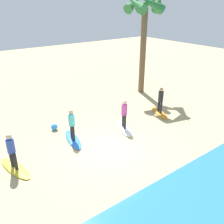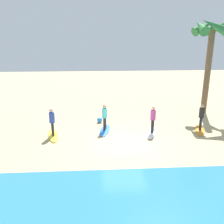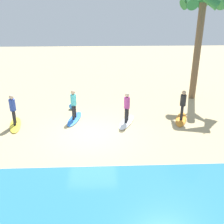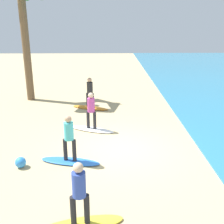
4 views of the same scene
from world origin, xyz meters
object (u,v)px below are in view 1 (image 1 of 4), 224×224
(surfer_yellow, at_px, (11,149))
(palm_tree, at_px, (145,14))
(surfboard_white, at_px, (124,128))
(surfboard_yellow, at_px, (15,168))
(beach_ball, at_px, (54,127))
(surfboard_orange, at_px, (159,113))
(surfer_blue, at_px, (72,122))
(surfboard_blue, at_px, (73,140))
(surfer_orange, at_px, (161,98))
(surfer_white, at_px, (124,112))

(surfer_yellow, xyz_separation_m, palm_tree, (-10.96, -4.10, 4.66))
(surfboard_white, relative_size, surfboard_yellow, 1.00)
(beach_ball, bearing_deg, surfer_yellow, 39.00)
(surfboard_orange, relative_size, surfer_blue, 1.28)
(surfboard_orange, height_order, surfer_blue, surfer_blue)
(surfboard_white, distance_m, surfer_yellow, 6.09)
(surfboard_blue, xyz_separation_m, surfer_blue, (0.00, 0.00, 0.99))
(surfer_orange, distance_m, beach_ball, 6.66)
(surfer_white, relative_size, surfer_blue, 1.00)
(palm_tree, bearing_deg, surfboard_orange, 63.92)
(surfer_orange, relative_size, surfboard_blue, 0.78)
(surfer_blue, bearing_deg, palm_tree, -156.33)
(surfboard_blue, bearing_deg, beach_ball, -158.41)
(surfboard_white, distance_m, surfboard_yellow, 6.01)
(surfboard_orange, relative_size, surfboard_blue, 1.00)
(surfer_orange, bearing_deg, surfboard_white, 4.68)
(surfboard_yellow, xyz_separation_m, surfer_yellow, (-0.00, 0.00, 0.99))
(surfer_blue, height_order, surfboard_yellow, surfer_blue)
(surfboard_orange, xyz_separation_m, surfboard_white, (3.12, 0.26, 0.00))
(palm_tree, bearing_deg, beach_ball, 12.61)
(surfer_orange, relative_size, surfer_blue, 1.00)
(surfer_orange, xyz_separation_m, surfboard_blue, (6.01, -0.31, -0.99))
(surfboard_blue, bearing_deg, palm_tree, 124.74)
(surfboard_orange, relative_size, surfer_yellow, 1.28)
(surfboard_orange, bearing_deg, surfboard_blue, -71.85)
(surfer_white, distance_m, palm_tree, 7.89)
(surfboard_white, relative_size, surfer_blue, 1.28)
(surfer_yellow, bearing_deg, surfboard_yellow, 0.00)
(surfer_orange, distance_m, surfboard_white, 3.28)
(surfboard_orange, xyz_separation_m, surfer_orange, (0.00, 0.00, 0.99))
(surfboard_orange, bearing_deg, surfboard_yellow, -66.71)
(surfboard_white, bearing_deg, surfer_yellow, -67.37)
(surfboard_white, xyz_separation_m, surfer_yellow, (6.01, 0.09, 0.99))
(surfboard_white, distance_m, palm_tree, 8.52)
(surfer_white, bearing_deg, surfboard_white, 0.00)
(surfer_blue, bearing_deg, surfboard_orange, 177.02)
(surfer_blue, height_order, beach_ball, surfer_blue)
(surfer_white, height_order, palm_tree, palm_tree)
(surfboard_orange, bearing_deg, surfer_yellow, -66.71)
(surfboard_white, bearing_deg, beach_ball, -102.57)
(surfer_white, bearing_deg, beach_ball, -34.36)
(surfboard_white, xyz_separation_m, surfer_white, (0.00, 0.00, 0.99))
(surfer_white, bearing_deg, surfer_blue, -11.09)
(surfboard_orange, distance_m, surfer_yellow, 9.18)
(surfboard_blue, distance_m, surfboard_yellow, 3.18)
(surfboard_yellow, bearing_deg, surfboard_orange, 78.89)
(surfboard_orange, bearing_deg, surfer_blue, -71.85)
(surfboard_orange, xyz_separation_m, palm_tree, (-1.84, -3.76, 5.65))
(surfer_blue, relative_size, palm_tree, 0.23)
(surfboard_yellow, bearing_deg, surfer_yellow, 76.74)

